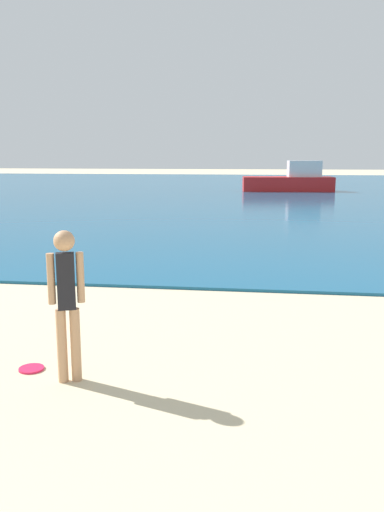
{
  "coord_description": "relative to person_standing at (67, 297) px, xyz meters",
  "views": [
    {
      "loc": [
        0.82,
        1.94,
        2.53
      ],
      "look_at": [
        -0.4,
        10.83,
        0.82
      ],
      "focal_mm": 37.27,
      "sensor_mm": 36.0,
      "label": 1
    }
  ],
  "objects": [
    {
      "name": "water",
      "position": [
        1.33,
        34.29,
        -0.95
      ],
      "size": [
        160.0,
        60.0,
        0.06
      ],
      "primitive_type": "cube",
      "color": "#14567F",
      "rests_on": "ground"
    },
    {
      "name": "person_standing",
      "position": [
        0.0,
        0.0,
        0.0
      ],
      "size": [
        0.38,
        0.23,
        1.73
      ],
      "rotation": [
        0.0,
        0.0,
        3.5
      ],
      "color": "tan",
      "rests_on": "ground"
    },
    {
      "name": "frisbee",
      "position": [
        -0.58,
        0.24,
        -0.97
      ],
      "size": [
        0.3,
        0.3,
        0.03
      ],
      "primitive_type": "cylinder",
      "color": "#E51E4C",
      "rests_on": "ground"
    },
    {
      "name": "boat_far",
      "position": [
        3.95,
        32.41,
        -0.2
      ],
      "size": [
        6.34,
        2.52,
        2.1
      ],
      "rotation": [
        0.0,
        0.0,
        3.23
      ],
      "color": "red",
      "rests_on": "water"
    }
  ]
}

